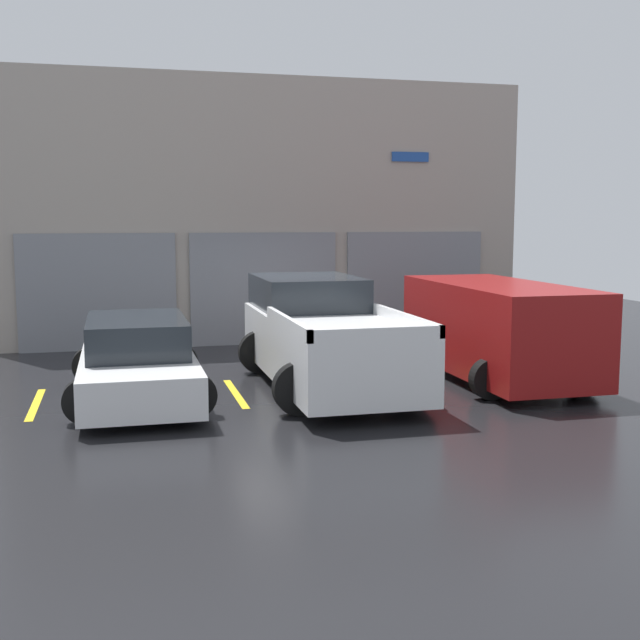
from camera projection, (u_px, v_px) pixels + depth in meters
ground_plane at (300, 367)px, 15.44m from camera, size 28.00×28.00×0.00m
shophouse_building at (267, 215)px, 18.23m from camera, size 12.07×0.68×5.98m
pickup_truck at (323, 337)px, 13.58m from camera, size 2.49×5.33×1.79m
sedan_white at (138, 361)px, 12.64m from camera, size 2.14×4.50×1.28m
sedan_side at (497, 328)px, 14.09m from camera, size 2.27×4.50×1.71m
parking_stripe_far_left at (36, 404)px, 12.31m from camera, size 0.12×2.20×0.01m
parking_stripe_left at (236, 393)px, 13.06m from camera, size 0.12×2.20×0.01m
parking_stripe_centre at (414, 384)px, 13.82m from camera, size 0.12×2.20×0.01m
parking_stripe_right at (574, 375)px, 14.58m from camera, size 0.12×2.20×0.01m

